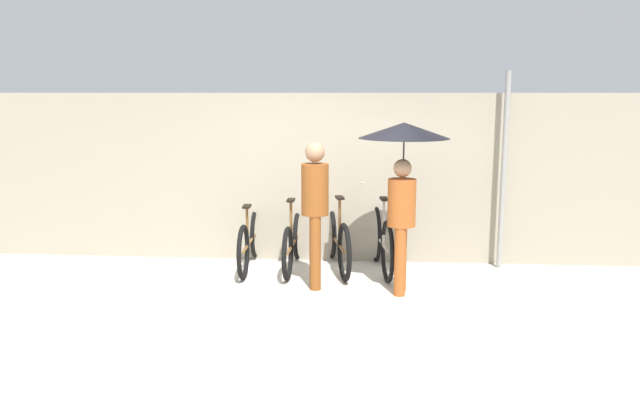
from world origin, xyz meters
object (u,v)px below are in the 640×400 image
at_px(parked_bicycle_2, 337,241).
at_px(pedestrian_leading, 315,203).
at_px(parked_bicycle_1, 293,242).
at_px(parked_bicycle_3, 381,241).
at_px(pedestrian_center, 403,158).
at_px(parked_bicycle_0, 250,241).

xyz_separation_m(parked_bicycle_2, pedestrian_leading, (-0.22, -0.81, 0.64)).
xyz_separation_m(parked_bicycle_1, parked_bicycle_3, (1.15, -0.02, 0.05)).
xyz_separation_m(pedestrian_leading, pedestrian_center, (1.01, -0.05, 0.55)).
distance_m(parked_bicycle_0, parked_bicycle_1, 0.58).
height_order(parked_bicycle_2, pedestrian_center, pedestrian_center).
bearing_deg(parked_bicycle_3, parked_bicycle_0, 81.50).
height_order(parked_bicycle_0, parked_bicycle_3, parked_bicycle_3).
xyz_separation_m(parked_bicycle_2, pedestrian_center, (0.79, -0.86, 1.19)).
relative_size(parked_bicycle_0, pedestrian_center, 0.88).
bearing_deg(pedestrian_leading, parked_bicycle_3, 36.68).
relative_size(parked_bicycle_1, parked_bicycle_3, 0.97).
bearing_deg(parked_bicycle_0, parked_bicycle_2, -90.29).
height_order(parked_bicycle_3, pedestrian_center, pedestrian_center).
relative_size(parked_bicycle_0, parked_bicycle_2, 0.98).
height_order(parked_bicycle_2, parked_bicycle_3, parked_bicycle_3).
relative_size(parked_bicycle_2, parked_bicycle_3, 1.02).
relative_size(parked_bicycle_0, parked_bicycle_3, 1.00).
xyz_separation_m(parked_bicycle_0, pedestrian_center, (1.94, -0.84, 1.20)).
distance_m(parked_bicycle_0, pedestrian_center, 2.43).
relative_size(pedestrian_leading, pedestrian_center, 0.88).
xyz_separation_m(parked_bicycle_2, parked_bicycle_3, (0.58, -0.06, 0.02)).
bearing_deg(parked_bicycle_2, parked_bicycle_1, 81.51).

